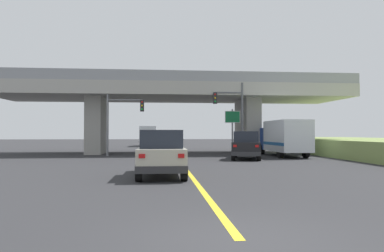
# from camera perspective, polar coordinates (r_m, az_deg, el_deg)

# --- Properties ---
(ground) EXTENTS (160.00, 160.00, 0.00)m
(ground) POSITION_cam_1_polar(r_m,az_deg,el_deg) (34.00, -2.94, -4.34)
(ground) COLOR #2B2B2D
(overpass_bridge) EXTENTS (32.35, 8.42, 7.18)m
(overpass_bridge) POSITION_cam_1_polar(r_m,az_deg,el_deg) (34.10, -2.93, 4.35)
(overpass_bridge) COLOR #A8A59E
(overpass_bridge) RESTS_ON ground
(lane_divider_stripe) EXTENTS (0.20, 24.97, 0.01)m
(lane_divider_stripe) POSITION_cam_1_polar(r_m,az_deg,el_deg) (18.80, -0.97, -6.91)
(lane_divider_stripe) COLOR yellow
(lane_divider_stripe) RESTS_ON ground
(suv_lead) EXTENTS (2.03, 4.84, 2.02)m
(suv_lead) POSITION_cam_1_polar(r_m,az_deg,el_deg) (15.82, -4.94, -4.31)
(suv_lead) COLOR #B7B29E
(suv_lead) RESTS_ON ground
(suv_crossing) EXTENTS (3.05, 4.84, 2.02)m
(suv_crossing) POSITION_cam_1_polar(r_m,az_deg,el_deg) (26.28, 8.70, -3.05)
(suv_crossing) COLOR black
(suv_crossing) RESTS_ON ground
(box_truck) EXTENTS (2.33, 7.13, 2.90)m
(box_truck) POSITION_cam_1_polar(r_m,az_deg,el_deg) (30.13, 14.44, -1.77)
(box_truck) COLOR navy
(box_truck) RESTS_ON ground
(sedan_oncoming) EXTENTS (1.93, 4.58, 2.02)m
(sedan_oncoming) POSITION_cam_1_polar(r_m,az_deg,el_deg) (42.65, -5.03, -2.33)
(sedan_oncoming) COLOR silver
(sedan_oncoming) RESTS_ON ground
(traffic_signal_nearside) EXTENTS (2.59, 0.36, 6.19)m
(traffic_signal_nearside) POSITION_cam_1_polar(r_m,az_deg,el_deg) (30.41, 6.60, 2.49)
(traffic_signal_nearside) COLOR #56595E
(traffic_signal_nearside) RESTS_ON ground
(traffic_signal_farside) EXTENTS (3.08, 0.36, 5.43)m
(traffic_signal_farside) POSITION_cam_1_polar(r_m,az_deg,el_deg) (30.15, -11.40, 1.76)
(traffic_signal_farside) COLOR slate
(traffic_signal_farside) RESTS_ON ground
(highway_sign) EXTENTS (1.34, 0.17, 4.00)m
(highway_sign) POSITION_cam_1_polar(r_m,az_deg,el_deg) (31.52, 6.48, 0.64)
(highway_sign) COLOR slate
(highway_sign) RESTS_ON ground
(semi_truck_distant) EXTENTS (2.33, 6.93, 2.87)m
(semi_truck_distant) POSITION_cam_1_polar(r_m,az_deg,el_deg) (52.60, -6.99, -1.54)
(semi_truck_distant) COLOR silver
(semi_truck_distant) RESTS_ON ground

